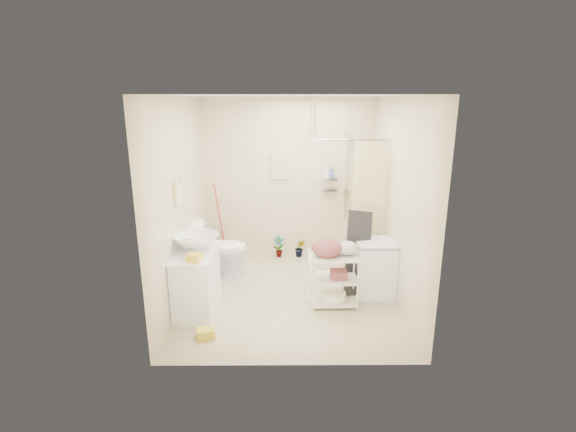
# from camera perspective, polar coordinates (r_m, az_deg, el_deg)

# --- Properties ---
(floor) EXTENTS (3.20, 3.20, 0.00)m
(floor) POSITION_cam_1_polar(r_m,az_deg,el_deg) (5.80, 0.20, -10.51)
(floor) COLOR tan
(floor) RESTS_ON ground
(ceiling) EXTENTS (2.80, 3.20, 0.04)m
(ceiling) POSITION_cam_1_polar(r_m,az_deg,el_deg) (5.20, 0.23, 16.13)
(ceiling) COLOR silver
(ceiling) RESTS_ON ground
(wall_back) EXTENTS (2.80, 0.04, 2.60)m
(wall_back) POSITION_cam_1_polar(r_m,az_deg,el_deg) (6.92, 0.09, 5.20)
(wall_back) COLOR beige
(wall_back) RESTS_ON ground
(wall_front) EXTENTS (2.80, 0.04, 2.60)m
(wall_front) POSITION_cam_1_polar(r_m,az_deg,el_deg) (3.82, 0.44, -3.61)
(wall_front) COLOR beige
(wall_front) RESTS_ON ground
(wall_left) EXTENTS (0.04, 3.20, 2.60)m
(wall_left) POSITION_cam_1_polar(r_m,az_deg,el_deg) (5.52, -14.49, 1.99)
(wall_left) COLOR beige
(wall_left) RESTS_ON ground
(wall_right) EXTENTS (0.04, 3.20, 2.60)m
(wall_right) POSITION_cam_1_polar(r_m,az_deg,el_deg) (5.55, 14.84, 2.02)
(wall_right) COLOR beige
(wall_right) RESTS_ON ground
(vanity) EXTENTS (0.49, 0.88, 0.77)m
(vanity) POSITION_cam_1_polar(r_m,az_deg,el_deg) (5.36, -12.40, -8.65)
(vanity) COLOR silver
(vanity) RESTS_ON ground
(sink) EXTENTS (0.65, 0.65, 0.19)m
(sink) POSITION_cam_1_polar(r_m,az_deg,el_deg) (5.26, -12.47, -3.49)
(sink) COLOR silver
(sink) RESTS_ON vanity
(counter_basket) EXTENTS (0.19, 0.17, 0.09)m
(counter_basket) POSITION_cam_1_polar(r_m,az_deg,el_deg) (4.90, -12.68, -5.57)
(counter_basket) COLOR gold
(counter_basket) RESTS_ON vanity
(floor_basket) EXTENTS (0.33, 0.29, 0.15)m
(floor_basket) POSITION_cam_1_polar(r_m,az_deg,el_deg) (4.88, -11.20, -15.24)
(floor_basket) COLOR gold
(floor_basket) RESTS_ON ground
(toilet) EXTENTS (0.86, 0.53, 0.84)m
(toilet) POSITION_cam_1_polar(r_m,az_deg,el_deg) (6.28, -9.41, -4.45)
(toilet) COLOR white
(toilet) RESTS_ON ground
(mop) EXTENTS (0.15, 0.15, 1.26)m
(mop) POSITION_cam_1_polar(r_m,az_deg,el_deg) (7.05, -9.66, -0.42)
(mop) COLOR red
(mop) RESTS_ON ground
(potted_plant_a) EXTENTS (0.21, 0.16, 0.36)m
(potted_plant_a) POSITION_cam_1_polar(r_m,az_deg,el_deg) (6.99, -1.29, -4.20)
(potted_plant_a) COLOR #974C26
(potted_plant_a) RESTS_ON ground
(potted_plant_b) EXTENTS (0.18, 0.15, 0.30)m
(potted_plant_b) POSITION_cam_1_polar(r_m,az_deg,el_deg) (7.01, 1.65, -4.40)
(potted_plant_b) COLOR brown
(potted_plant_b) RESTS_ON ground
(hanging_towel) EXTENTS (0.28, 0.03, 0.42)m
(hanging_towel) POSITION_cam_1_polar(r_m,az_deg,el_deg) (6.87, -1.17, 6.81)
(hanging_towel) COLOR beige
(hanging_towel) RESTS_ON wall_back
(towel_ring) EXTENTS (0.04, 0.22, 0.34)m
(towel_ring) POSITION_cam_1_polar(r_m,az_deg,el_deg) (5.29, -14.91, 3.26)
(towel_ring) COLOR #E9DA8A
(towel_ring) RESTS_ON wall_left
(tp_holder) EXTENTS (0.08, 0.12, 0.14)m
(tp_holder) POSITION_cam_1_polar(r_m,az_deg,el_deg) (5.72, -13.58, -3.54)
(tp_holder) COLOR white
(tp_holder) RESTS_ON wall_left
(shower) EXTENTS (1.10, 1.10, 2.10)m
(shower) POSITION_cam_1_polar(r_m,az_deg,el_deg) (6.49, 7.65, 2.11)
(shower) COLOR white
(shower) RESTS_ON ground
(shampoo_bottle_a) EXTENTS (0.12, 0.12, 0.25)m
(shampoo_bottle_a) POSITION_cam_1_polar(r_m,az_deg,el_deg) (6.84, 5.31, 6.24)
(shampoo_bottle_a) COLOR silver
(shampoo_bottle_a) RESTS_ON shower
(shampoo_bottle_b) EXTENTS (0.10, 0.10, 0.18)m
(shampoo_bottle_b) POSITION_cam_1_polar(r_m,az_deg,el_deg) (6.86, 5.97, 5.95)
(shampoo_bottle_b) COLOR #425193
(shampoo_bottle_b) RESTS_ON shower
(washing_machine) EXTENTS (0.51, 0.53, 0.74)m
(washing_machine) POSITION_cam_1_polar(r_m,az_deg,el_deg) (5.77, 11.68, -6.94)
(washing_machine) COLOR silver
(washing_machine) RESTS_ON ground
(laundry_rack) EXTENTS (0.59, 0.35, 0.81)m
(laundry_rack) POSITION_cam_1_polar(r_m,az_deg,el_deg) (5.37, 6.38, -8.10)
(laundry_rack) COLOR beige
(laundry_rack) RESTS_ON ground
(ironing_board) EXTENTS (0.34, 0.15, 1.17)m
(ironing_board) POSITION_cam_1_polar(r_m,az_deg,el_deg) (5.65, 9.54, -5.00)
(ironing_board) COLOR black
(ironing_board) RESTS_ON ground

